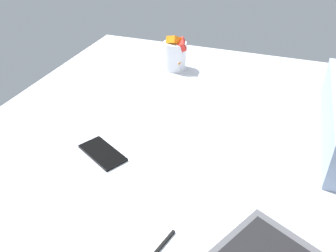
{
  "coord_description": "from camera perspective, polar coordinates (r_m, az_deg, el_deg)",
  "views": [
    {
      "loc": [
        60.62,
        16.2,
        77.22
      ],
      "look_at": [
        -14.54,
        -10.67,
        24.0
      ],
      "focal_mm": 37.63,
      "sensor_mm": 36.0,
      "label": 1
    }
  ],
  "objects": [
    {
      "name": "bed_mattress",
      "position": [
        0.93,
        3.28,
        -13.77
      ],
      "size": [
        180.0,
        140.0,
        18.0
      ],
      "primitive_type": "cube",
      "color": "#B7BCC6",
      "rests_on": "ground"
    },
    {
      "name": "cell_phone",
      "position": [
        0.97,
        -10.58,
        -4.31
      ],
      "size": [
        12.64,
        15.55,
        0.8
      ],
      "primitive_type": "cube",
      "rotation": [
        0.0,
        0.0,
        2.65
      ],
      "color": "black",
      "rests_on": "bed_mattress"
    },
    {
      "name": "snack_cup",
      "position": [
        1.41,
        1.17,
        11.58
      ],
      "size": [
        9.0,
        9.98,
        14.49
      ],
      "color": "silver",
      "rests_on": "bed_mattress"
    }
  ]
}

